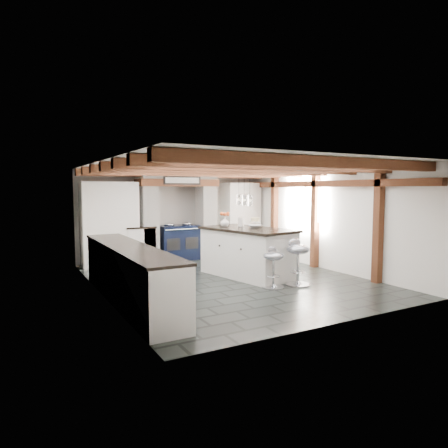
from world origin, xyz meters
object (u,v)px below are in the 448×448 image
kitchen_island (247,251)px  range_cooker (178,242)px  bar_stool_near (298,257)px  bar_stool_far (273,262)px

kitchen_island → range_cooker: bearing=89.9°
bar_stool_near → range_cooker: bearing=100.1°
kitchen_island → bar_stool_far: kitchen_island is taller
range_cooker → bar_stool_far: 3.66m
range_cooker → kitchen_island: (0.52, -2.53, 0.05)m
kitchen_island → bar_stool_far: (-0.14, -1.11, -0.04)m
kitchen_island → bar_stool_near: 1.23m
range_cooker → bar_stool_far: bearing=-84.0°
range_cooker → bar_stool_near: range_cooker is taller
range_cooker → kitchen_island: bearing=-78.3°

